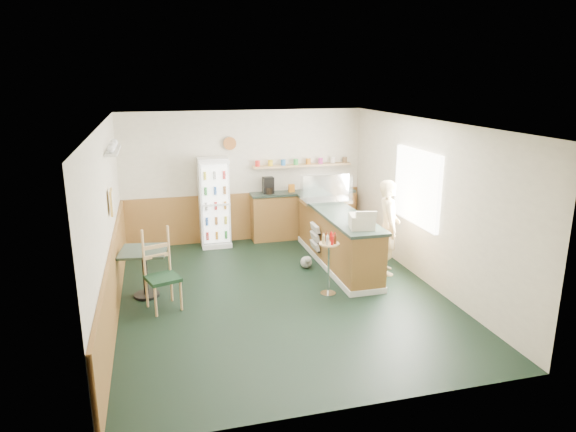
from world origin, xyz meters
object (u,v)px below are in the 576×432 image
object	(u,v)px
drinks_fridge	(214,202)
condiment_stand	(329,254)
cash_register	(362,221)
cafe_table	(144,264)
shopkeeper	(388,227)
cafe_chair	(162,267)
display_case	(326,189)

from	to	relation	value
drinks_fridge	condiment_stand	xyz separation A→B (m)	(1.43, -2.91, -0.23)
drinks_fridge	cash_register	world-z (taller)	drinks_fridge
cafe_table	shopkeeper	bearing A→B (deg)	-0.36
drinks_fridge	cafe_table	xyz separation A→B (m)	(-1.37, -2.27, -0.36)
condiment_stand	cash_register	bearing A→B (deg)	14.87
shopkeeper	condiment_stand	size ratio (longest dim) A/B	1.67
drinks_fridge	cafe_chair	xyz separation A→B (m)	(-1.11, -2.70, -0.27)
drinks_fridge	cafe_table	bearing A→B (deg)	-121.19
cafe_table	cash_register	bearing A→B (deg)	-8.19
cash_register	shopkeeper	size ratio (longest dim) A/B	0.24
condiment_stand	cafe_table	bearing A→B (deg)	166.97
cash_register	condiment_stand	xyz separation A→B (m)	(-0.60, -0.16, -0.45)
cash_register	cafe_table	bearing A→B (deg)	-175.62
display_case	shopkeeper	size ratio (longest dim) A/B	0.55
drinks_fridge	shopkeeper	xyz separation A→B (m)	(2.73, -2.29, -0.07)
cash_register	condiment_stand	distance (m)	0.77
condiment_stand	cafe_chair	bearing A→B (deg)	175.07
drinks_fridge	display_case	xyz separation A→B (m)	(2.03, -0.99, 0.37)
drinks_fridge	cafe_table	world-z (taller)	drinks_fridge
condiment_stand	drinks_fridge	bearing A→B (deg)	116.13
cash_register	cafe_table	xyz separation A→B (m)	(-3.40, 0.49, -0.58)
display_case	condiment_stand	size ratio (longest dim) A/B	0.93
drinks_fridge	cash_register	xyz separation A→B (m)	(2.03, -2.76, 0.22)
shopkeeper	cafe_table	xyz separation A→B (m)	(-4.10, 0.03, -0.29)
display_case	cafe_chair	distance (m)	3.63
shopkeeper	cafe_chair	world-z (taller)	shopkeeper
cash_register	drinks_fridge	bearing A→B (deg)	138.93
cash_register	cafe_table	size ratio (longest dim) A/B	0.49
cash_register	shopkeeper	world-z (taller)	shopkeeper
condiment_stand	cafe_chair	xyz separation A→B (m)	(-2.54, 0.22, -0.04)
shopkeeper	condiment_stand	world-z (taller)	shopkeeper
cafe_table	cafe_chair	bearing A→B (deg)	-58.77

